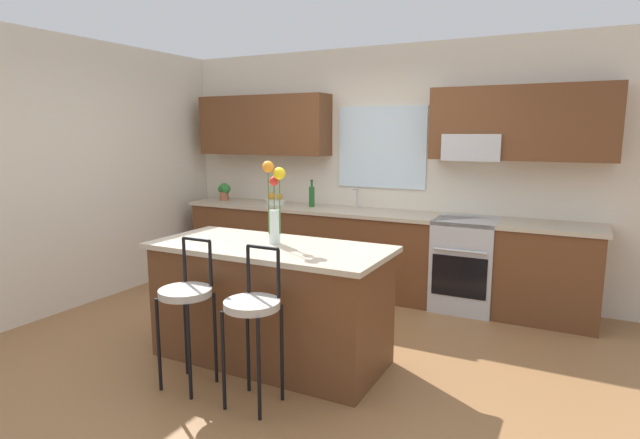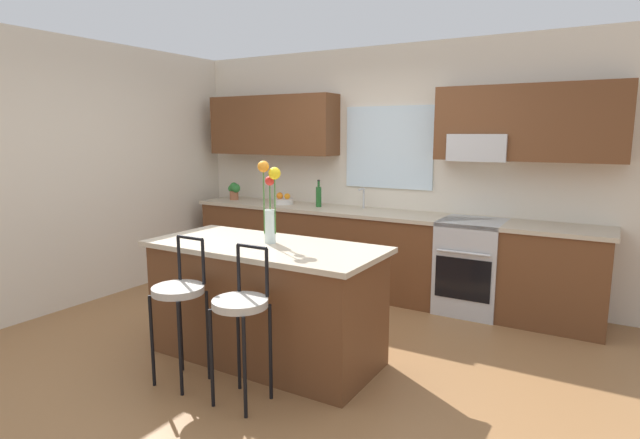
{
  "view_description": "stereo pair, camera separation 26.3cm",
  "coord_description": "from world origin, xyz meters",
  "px_view_note": "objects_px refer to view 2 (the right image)",
  "views": [
    {
      "loc": [
        2.01,
        -3.44,
        1.76
      ],
      "look_at": [
        -0.03,
        0.55,
        1.0
      ],
      "focal_mm": 28.68,
      "sensor_mm": 36.0,
      "label": 1
    },
    {
      "loc": [
        2.24,
        -3.31,
        1.76
      ],
      "look_at": [
        -0.03,
        0.55,
        1.0
      ],
      "focal_mm": 28.68,
      "sensor_mm": 36.0,
      "label": 2
    }
  ],
  "objects_px": {
    "kitchen_island": "(266,301)",
    "bar_stool_middle": "(241,310)",
    "flower_vase": "(270,201)",
    "fruit_bowl_oranges": "(283,200)",
    "bottle_olive_oil": "(319,196)",
    "bar_stool_near": "(179,297)",
    "potted_plant_small": "(234,190)",
    "oven_range": "(471,266)"
  },
  "relations": [
    {
      "from": "bar_stool_near",
      "to": "fruit_bowl_oranges",
      "type": "bearing_deg",
      "value": 108.91
    },
    {
      "from": "bar_stool_middle",
      "to": "flower_vase",
      "type": "xyz_separation_m",
      "value": [
        -0.26,
        0.69,
        0.61
      ]
    },
    {
      "from": "fruit_bowl_oranges",
      "to": "potted_plant_small",
      "type": "height_order",
      "value": "potted_plant_small"
    },
    {
      "from": "oven_range",
      "to": "bar_stool_near",
      "type": "xyz_separation_m",
      "value": [
        -1.38,
        -2.54,
        0.18
      ]
    },
    {
      "from": "oven_range",
      "to": "potted_plant_small",
      "type": "height_order",
      "value": "potted_plant_small"
    },
    {
      "from": "kitchen_island",
      "to": "potted_plant_small",
      "type": "height_order",
      "value": "potted_plant_small"
    },
    {
      "from": "bar_stool_middle",
      "to": "bottle_olive_oil",
      "type": "relative_size",
      "value": 3.34
    },
    {
      "from": "flower_vase",
      "to": "bottle_olive_oil",
      "type": "relative_size",
      "value": 2.04
    },
    {
      "from": "flower_vase",
      "to": "fruit_bowl_oranges",
      "type": "bearing_deg",
      "value": 121.93
    },
    {
      "from": "bar_stool_near",
      "to": "fruit_bowl_oranges",
      "type": "distance_m",
      "value": 2.73
    },
    {
      "from": "oven_range",
      "to": "bottle_olive_oil",
      "type": "bearing_deg",
      "value": 179.2
    },
    {
      "from": "kitchen_island",
      "to": "bar_stool_middle",
      "type": "distance_m",
      "value": 0.71
    },
    {
      "from": "kitchen_island",
      "to": "fruit_bowl_oranges",
      "type": "height_order",
      "value": "fruit_bowl_oranges"
    },
    {
      "from": "fruit_bowl_oranges",
      "to": "oven_range",
      "type": "bearing_deg",
      "value": -0.63
    },
    {
      "from": "flower_vase",
      "to": "potted_plant_small",
      "type": "xyz_separation_m",
      "value": [
        -1.92,
        1.87,
        -0.2
      ]
    },
    {
      "from": "kitchen_island",
      "to": "bar_stool_middle",
      "type": "relative_size",
      "value": 1.77
    },
    {
      "from": "flower_vase",
      "to": "potted_plant_small",
      "type": "relative_size",
      "value": 2.89
    },
    {
      "from": "bar_stool_middle",
      "to": "kitchen_island",
      "type": "bearing_deg",
      "value": 113.55
    },
    {
      "from": "kitchen_island",
      "to": "fruit_bowl_oranges",
      "type": "distance_m",
      "value": 2.3
    },
    {
      "from": "kitchen_island",
      "to": "bar_stool_near",
      "type": "height_order",
      "value": "bar_stool_near"
    },
    {
      "from": "bar_stool_near",
      "to": "bar_stool_middle",
      "type": "relative_size",
      "value": 1.0
    },
    {
      "from": "kitchen_island",
      "to": "bar_stool_middle",
      "type": "xyz_separation_m",
      "value": [
        0.28,
        -0.63,
        0.17
      ]
    },
    {
      "from": "oven_range",
      "to": "flower_vase",
      "type": "height_order",
      "value": "flower_vase"
    },
    {
      "from": "flower_vase",
      "to": "potted_plant_small",
      "type": "height_order",
      "value": "flower_vase"
    },
    {
      "from": "flower_vase",
      "to": "fruit_bowl_oranges",
      "type": "relative_size",
      "value": 2.65
    },
    {
      "from": "oven_range",
      "to": "fruit_bowl_oranges",
      "type": "height_order",
      "value": "fruit_bowl_oranges"
    },
    {
      "from": "flower_vase",
      "to": "bottle_olive_oil",
      "type": "height_order",
      "value": "flower_vase"
    },
    {
      "from": "fruit_bowl_oranges",
      "to": "bottle_olive_oil",
      "type": "relative_size",
      "value": 0.77
    },
    {
      "from": "kitchen_island",
      "to": "bar_stool_near",
      "type": "relative_size",
      "value": 1.77
    },
    {
      "from": "fruit_bowl_oranges",
      "to": "potted_plant_small",
      "type": "distance_m",
      "value": 0.76
    },
    {
      "from": "bar_stool_middle",
      "to": "bottle_olive_oil",
      "type": "xyz_separation_m",
      "value": [
        -0.94,
        2.56,
        0.41
      ]
    },
    {
      "from": "bar_stool_middle",
      "to": "fruit_bowl_oranges",
      "type": "bearing_deg",
      "value": 119.13
    },
    {
      "from": "oven_range",
      "to": "flower_vase",
      "type": "distance_m",
      "value": 2.29
    },
    {
      "from": "kitchen_island",
      "to": "flower_vase",
      "type": "distance_m",
      "value": 0.79
    },
    {
      "from": "bar_stool_near",
      "to": "potted_plant_small",
      "type": "xyz_separation_m",
      "value": [
        -1.63,
        2.56,
        0.41
      ]
    },
    {
      "from": "bar_stool_near",
      "to": "bottle_olive_oil",
      "type": "distance_m",
      "value": 2.62
    },
    {
      "from": "kitchen_island",
      "to": "bottle_olive_oil",
      "type": "relative_size",
      "value": 5.91
    },
    {
      "from": "potted_plant_small",
      "to": "bar_stool_near",
      "type": "bearing_deg",
      "value": -57.46
    },
    {
      "from": "oven_range",
      "to": "bar_stool_middle",
      "type": "distance_m",
      "value": 2.67
    },
    {
      "from": "bar_stool_middle",
      "to": "fruit_bowl_oranges",
      "type": "relative_size",
      "value": 4.34
    },
    {
      "from": "flower_vase",
      "to": "bottle_olive_oil",
      "type": "xyz_separation_m",
      "value": [
        -0.68,
        1.87,
        -0.2
      ]
    },
    {
      "from": "fruit_bowl_oranges",
      "to": "flower_vase",
      "type": "bearing_deg",
      "value": -58.07
    }
  ]
}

